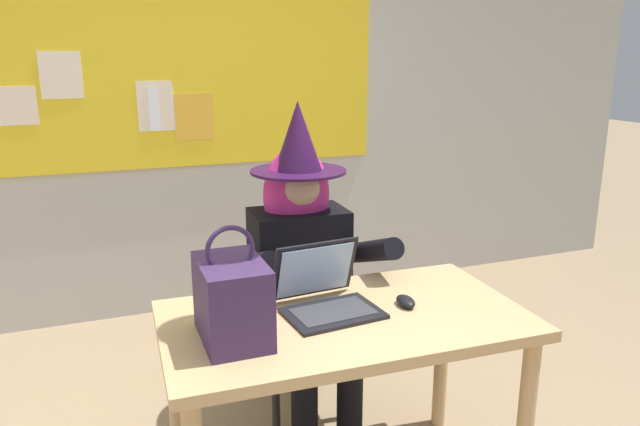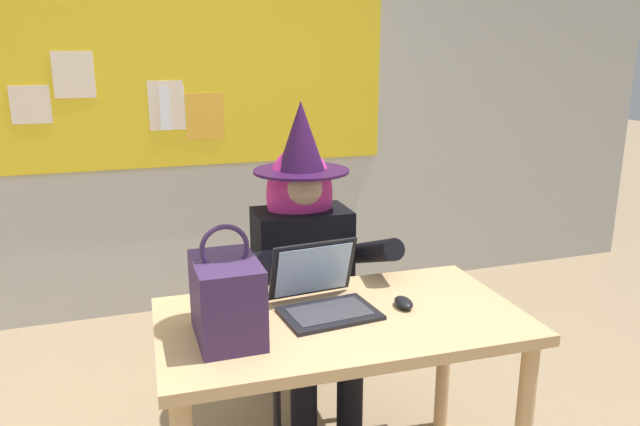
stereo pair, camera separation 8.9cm
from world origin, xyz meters
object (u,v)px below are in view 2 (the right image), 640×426
Objects in this scene: handbag at (227,298)px; laptop at (323,296)px; desk_main at (341,342)px; person_costumed at (305,252)px; computer_mouse at (404,303)px; chair_at_desk at (299,302)px.

laptop is at bearing 16.54° from handbag.
desk_main is 0.18m from laptop.
person_costumed reaches higher than computer_mouse.
computer_mouse is at bearing 2.79° from handbag.
computer_mouse is (0.18, -0.59, -0.02)m from person_costumed.
handbag reaches higher than desk_main.
person_costumed reaches higher than desk_main.
computer_mouse is at bearing 16.18° from chair_at_desk.
person_costumed is 4.10× the size of laptop.
handbag is at bearing -175.04° from desk_main.
person_costumed is at bearing -0.15° from chair_at_desk.
person_costumed is 0.52m from laptop.
handbag is at bearing -168.64° from laptop.
person_costumed reaches higher than chair_at_desk.
desk_main is at bearing -175.42° from computer_mouse.
laptop is (-0.10, -0.64, 0.30)m from chair_at_desk.
person_costumed is 3.80× the size of handbag.
chair_at_desk is at bearing 109.69° from computer_mouse.
computer_mouse is (0.24, -0.00, 0.12)m from desk_main.
chair_at_desk reaches higher than desk_main.
person_costumed reaches higher than handbag.
desk_main is 3.41× the size of handbag.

